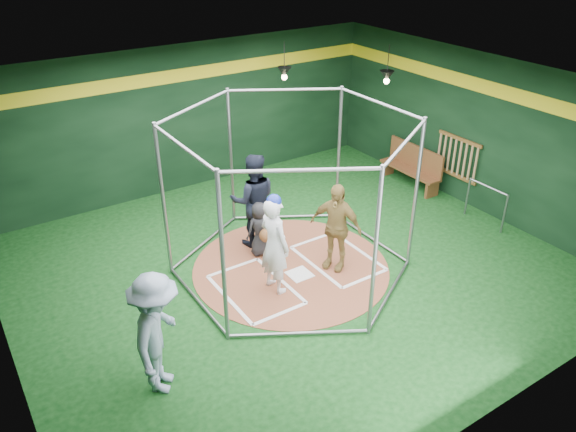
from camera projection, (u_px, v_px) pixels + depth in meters
room_shell at (291, 186)px, 10.08m from camera, size 10.10×9.10×3.53m
clay_disc at (291, 267)px, 10.91m from camera, size 3.80×3.80×0.01m
home_plate at (300, 274)px, 10.68m from camera, size 0.43×0.43×0.01m
batter_box_left at (255, 289)px, 10.26m from camera, size 1.17×1.77×0.01m
batter_box_right at (337, 258)px, 11.18m from camera, size 1.17×1.77×0.01m
batting_cage at (291, 199)px, 10.19m from camera, size 4.05×4.67×3.00m
bat_rack at (457, 157)px, 13.08m from camera, size 0.07×1.25×0.98m
pendant_lamp_near at (284, 72)px, 13.30m from camera, size 0.34×0.34×0.90m
pendant_lamp_far at (387, 76)px, 13.00m from camera, size 0.34×0.34×0.90m
batter_figure at (274, 244)px, 9.86m from camera, size 0.53×0.72×1.91m
visitor_leopard at (336, 227)px, 10.53m from camera, size 0.87×1.11×1.75m
catcher_figure at (260, 229)px, 11.07m from camera, size 0.56×0.57×1.13m
umpire at (254, 200)px, 11.25m from camera, size 1.18×1.07×1.97m
bystander_blue at (158, 334)px, 7.76m from camera, size 1.31×1.42×1.92m
dugout_bench at (413, 165)px, 13.98m from camera, size 0.41×1.76×1.03m
steel_railing at (487, 199)px, 12.19m from camera, size 0.05×1.05×0.91m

